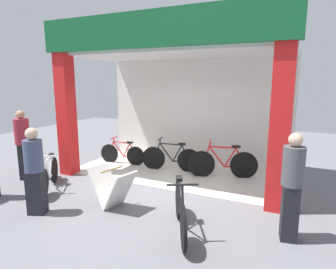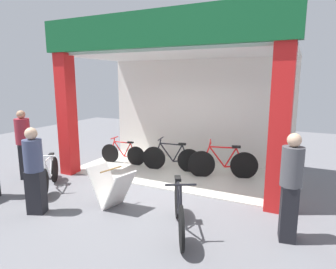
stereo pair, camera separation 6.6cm
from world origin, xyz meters
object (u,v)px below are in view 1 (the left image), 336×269
bicycle_parked_1 (180,210)px  sandwich_board_sign (112,188)px  bicycle_inside_1 (122,154)px  pedestrian_0 (35,170)px  bicycle_inside_2 (223,163)px  bicycle_parked_0 (49,175)px  bicycle_inside_0 (171,158)px  pedestrian_3 (292,186)px  pedestrian_1 (23,144)px

bicycle_parked_1 → sandwich_board_sign: bearing=169.0°
bicycle_inside_1 → pedestrian_0: size_ratio=0.88×
bicycle_inside_1 → bicycle_parked_1: size_ratio=0.93×
bicycle_inside_2 → pedestrian_0: pedestrian_0 is taller
bicycle_parked_0 → sandwich_board_sign: size_ratio=1.34×
bicycle_inside_0 → bicycle_parked_0: bicycle_inside_0 is taller
pedestrian_3 → pedestrian_1: bearing=177.7°
bicycle_inside_2 → sandwich_board_sign: size_ratio=1.69×
bicycle_inside_0 → sandwich_board_sign: 2.57m
bicycle_inside_0 → pedestrian_3: (3.10, -2.37, 0.51)m
pedestrian_3 → bicycle_inside_0: bearing=142.7°
bicycle_inside_1 → pedestrian_1: pedestrian_1 is taller
bicycle_inside_0 → bicycle_inside_1: (-1.58, -0.03, -0.05)m
sandwich_board_sign → pedestrian_3: 3.23m
pedestrian_0 → bicycle_inside_2: bearing=52.9°
sandwich_board_sign → pedestrian_1: 3.09m
bicycle_inside_1 → pedestrian_3: size_ratio=0.85×
bicycle_inside_2 → sandwich_board_sign: 3.01m
bicycle_inside_1 → pedestrian_0: pedestrian_0 is taller
pedestrian_0 → pedestrian_1: pedestrian_1 is taller
bicycle_inside_0 → bicycle_inside_2: (1.42, 0.04, 0.02)m
bicycle_parked_0 → pedestrian_3: size_ratio=0.78×
bicycle_inside_1 → sandwich_board_sign: bicycle_inside_1 is taller
pedestrian_1 → sandwich_board_sign: bearing=-8.6°
pedestrian_3 → bicycle_inside_1: bearing=153.4°
bicycle_inside_2 → bicycle_inside_1: bearing=-178.8°
pedestrian_0 → bicycle_inside_1: bearing=96.6°
bicycle_parked_1 → pedestrian_3: size_ratio=0.91×
bicycle_inside_0 → pedestrian_0: size_ratio=1.00×
pedestrian_3 → pedestrian_0: bearing=-166.4°
bicycle_parked_0 → bicycle_parked_1: size_ratio=0.86×
bicycle_inside_2 → sandwich_board_sign: bearing=-120.0°
bicycle_parked_0 → pedestrian_1: size_ratio=0.77×
bicycle_parked_0 → pedestrian_0: size_ratio=0.81×
bicycle_inside_0 → bicycle_inside_2: bearing=1.4°
bicycle_inside_2 → pedestrian_0: size_ratio=1.03×
bicycle_inside_1 → pedestrian_1: size_ratio=0.83×
bicycle_parked_0 → pedestrian_1: pedestrian_1 is taller
bicycle_inside_0 → pedestrian_1: (-3.10, -2.11, 0.54)m
bicycle_inside_1 → pedestrian_3: 5.26m
bicycle_inside_0 → sandwich_board_sign: size_ratio=1.64×
sandwich_board_sign → pedestrian_0: bearing=-142.8°
bicycle_parked_0 → bicycle_inside_1: bearing=81.4°
sandwich_board_sign → bicycle_parked_0: bearing=175.2°
pedestrian_0 → pedestrian_1: size_ratio=0.94×
bicycle_inside_1 → sandwich_board_sign: size_ratio=1.45×
bicycle_inside_1 → bicycle_parked_1: (3.06, -2.85, 0.06)m
bicycle_inside_2 → pedestrian_1: pedestrian_1 is taller
bicycle_inside_0 → bicycle_parked_0: (-1.94, -2.41, -0.02)m
bicycle_inside_0 → pedestrian_1: size_ratio=0.94×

